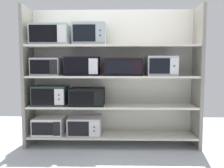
{
  "coord_description": "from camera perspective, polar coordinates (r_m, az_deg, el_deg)",
  "views": [
    {
      "loc": [
        0.09,
        -3.73,
        1.31
      ],
      "look_at": [
        0.0,
        0.0,
        0.98
      ],
      "focal_mm": 38.46,
      "sensor_mm": 36.0,
      "label": 1
    }
  ],
  "objects": [
    {
      "name": "microwave_0",
      "position": [
        4.01,
        -14.72,
        -9.54
      ],
      "size": [
        0.46,
        0.39,
        0.26
      ],
      "color": "white",
      "rests_on": "shelf_0"
    },
    {
      "name": "microwave_2",
      "position": [
        3.91,
        -14.46,
        -2.64
      ],
      "size": [
        0.52,
        0.37,
        0.3
      ],
      "color": "#273536",
      "rests_on": "shelf_1"
    },
    {
      "name": "microwave_1",
      "position": [
        3.89,
        -6.42,
        -9.76
      ],
      "size": [
        0.51,
        0.42,
        0.28
      ],
      "color": "#BCB2BB",
      "rests_on": "shelf_0"
    },
    {
      "name": "shelf_3",
      "position": [
        3.74,
        0.0,
        8.98
      ],
      "size": [
        2.6,
        0.46,
        0.03
      ],
      "primitive_type": "cube",
      "color": "beige"
    },
    {
      "name": "microwave_6",
      "position": [
        3.73,
        2.6,
        4.11
      ],
      "size": [
        0.58,
        0.37,
        0.27
      ],
      "color": "black",
      "rests_on": "shelf_2"
    },
    {
      "name": "microwave_9",
      "position": [
        3.78,
        -5.34,
        11.69
      ],
      "size": [
        0.5,
        0.35,
        0.33
      ],
      "color": "#97A5A9",
      "rests_on": "shelf_3"
    },
    {
      "name": "microwave_8",
      "position": [
        3.89,
        -14.38,
        11.22
      ],
      "size": [
        0.58,
        0.4,
        0.32
      ],
      "color": "#99A8A6",
      "rests_on": "shelf_3"
    },
    {
      "name": "microwave_3",
      "position": [
        3.8,
        -5.88,
        -2.98
      ],
      "size": [
        0.53,
        0.41,
        0.27
      ],
      "color": "black",
      "rests_on": "shelf_1"
    },
    {
      "name": "microwave_7",
      "position": [
        3.79,
        11.65,
        4.25
      ],
      "size": [
        0.45,
        0.38,
        0.3
      ],
      "color": "#B7B2C1",
      "rests_on": "shelf_2"
    },
    {
      "name": "upright_right",
      "position": [
        3.94,
        19.7,
        1.46
      ],
      "size": [
        0.05,
        0.46,
        2.17
      ],
      "primitive_type": "cube",
      "color": "gray",
      "rests_on": "ground"
    },
    {
      "name": "back_panel",
      "position": [
        3.99,
        0.09,
        1.79
      ],
      "size": [
        2.8,
        0.04,
        2.17
      ],
      "primitive_type": "cube",
      "color": "beige",
      "rests_on": "ground"
    },
    {
      "name": "microwave_4",
      "position": [
        3.89,
        -15.24,
        3.98
      ],
      "size": [
        0.44,
        0.38,
        0.27
      ],
      "color": "#B6BAC0",
      "rests_on": "shelf_2"
    },
    {
      "name": "shelf_2",
      "position": [
        3.74,
        0.0,
        1.81
      ],
      "size": [
        2.6,
        0.46,
        0.03
      ],
      "primitive_type": "cube",
      "color": "beige"
    },
    {
      "name": "shelf_1",
      "position": [
        3.79,
        0.0,
        -5.25
      ],
      "size": [
        2.6,
        0.46,
        0.03
      ],
      "primitive_type": "cube",
      "color": "beige"
    },
    {
      "name": "upright_left",
      "position": [
        4.0,
        -19.39,
        1.51
      ],
      "size": [
        0.05,
        0.46,
        2.17
      ],
      "primitive_type": "cube",
      "color": "gray",
      "rests_on": "ground"
    },
    {
      "name": "microwave_5",
      "position": [
        3.77,
        -7.05,
        4.25
      ],
      "size": [
        0.52,
        0.34,
        0.29
      ],
      "color": "black",
      "rests_on": "shelf_2"
    },
    {
      "name": "shelf_0",
      "position": [
        3.9,
        0.0,
        -12.02
      ],
      "size": [
        2.6,
        0.46,
        0.03
      ],
      "primitive_type": "cube",
      "color": "beige",
      "rests_on": "ground"
    }
  ]
}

